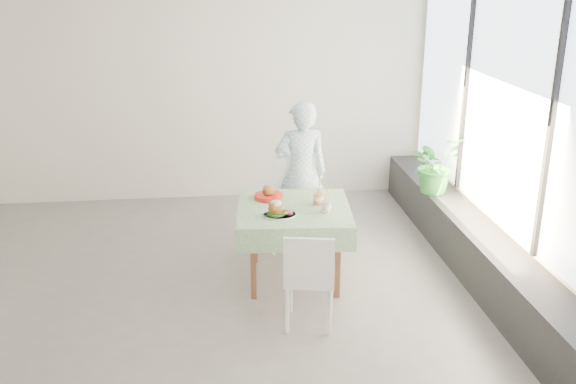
{
  "coord_description": "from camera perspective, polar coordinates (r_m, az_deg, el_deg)",
  "views": [
    {
      "loc": [
        0.33,
        -5.58,
        2.85
      ],
      "look_at": [
        0.96,
        0.04,
        0.88
      ],
      "focal_mm": 40.0,
      "sensor_mm": 36.0,
      "label": 1
    }
  ],
  "objects": [
    {
      "name": "window_pane",
      "position": [
        6.29,
        18.66,
        7.2
      ],
      "size": [
        0.01,
        4.8,
        2.18
      ],
      "primitive_type": "cube",
      "color": "#D1E0F9",
      "rests_on": "ground"
    },
    {
      "name": "chair_near",
      "position": [
        5.44,
        1.92,
        -9.21
      ],
      "size": [
        0.48,
        0.48,
        0.86
      ],
      "color": "white",
      "rests_on": "ground"
    },
    {
      "name": "wall_right",
      "position": [
        6.36,
        18.67,
        5.0
      ],
      "size": [
        0.02,
        5.0,
        2.8
      ],
      "primitive_type": "cube",
      "color": "white",
      "rests_on": "ground"
    },
    {
      "name": "main_dish",
      "position": [
        5.77,
        -0.92,
        -1.68
      ],
      "size": [
        0.3,
        0.3,
        0.15
      ],
      "color": "white",
      "rests_on": "cafe_table"
    },
    {
      "name": "juice_cup_orange",
      "position": [
        6.06,
        2.71,
        -0.48
      ],
      "size": [
        0.11,
        0.11,
        0.3
      ],
      "color": "white",
      "rests_on": "cafe_table"
    },
    {
      "name": "potted_plant",
      "position": [
        7.24,
        13.0,
        2.44
      ],
      "size": [
        0.74,
        0.7,
        0.64
      ],
      "primitive_type": "imported",
      "rotation": [
        0.0,
        0.0,
        0.43
      ],
      "color": "#2B812C",
      "rests_on": "window_ledge"
    },
    {
      "name": "window_ledge",
      "position": [
        6.64,
        16.04,
        -4.66
      ],
      "size": [
        0.4,
        4.8,
        0.5
      ],
      "primitive_type": "cube",
      "color": "black",
      "rests_on": "ground"
    },
    {
      "name": "floor",
      "position": [
        6.28,
        -8.82,
        -8.04
      ],
      "size": [
        6.0,
        6.0,
        0.0
      ],
      "primitive_type": "plane",
      "color": "slate",
      "rests_on": "ground"
    },
    {
      "name": "wall_front",
      "position": [
        3.43,
        -11.39,
        -6.29
      ],
      "size": [
        6.0,
        0.02,
        2.8
      ],
      "primitive_type": "cube",
      "color": "white",
      "rests_on": "ground"
    },
    {
      "name": "diner",
      "position": [
        6.88,
        1.17,
        1.73
      ],
      "size": [
        0.59,
        0.4,
        1.57
      ],
      "primitive_type": "imported",
      "rotation": [
        0.0,
        0.0,
        3.19
      ],
      "color": "#8EC0E3",
      "rests_on": "ground"
    },
    {
      "name": "second_dish",
      "position": [
        6.22,
        -1.74,
        -0.25
      ],
      "size": [
        0.28,
        0.28,
        0.13
      ],
      "color": "red",
      "rests_on": "cafe_table"
    },
    {
      "name": "chair_far",
      "position": [
        6.87,
        0.39,
        -2.65
      ],
      "size": [
        0.51,
        0.51,
        0.96
      ],
      "color": "white",
      "rests_on": "ground"
    },
    {
      "name": "juice_cup_lemonade",
      "position": [
        5.87,
        3.4,
        -1.18
      ],
      "size": [
        0.1,
        0.1,
        0.29
      ],
      "color": "white",
      "rests_on": "cafe_table"
    },
    {
      "name": "wall_back",
      "position": [
        8.22,
        -8.74,
        8.83
      ],
      "size": [
        6.0,
        0.02,
        2.8
      ],
      "primitive_type": "cube",
      "color": "white",
      "rests_on": "ground"
    },
    {
      "name": "cafe_table",
      "position": [
        6.11,
        0.52,
        -3.84
      ],
      "size": [
        1.12,
        1.12,
        0.74
      ],
      "color": "brown",
      "rests_on": "ground"
    }
  ]
}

